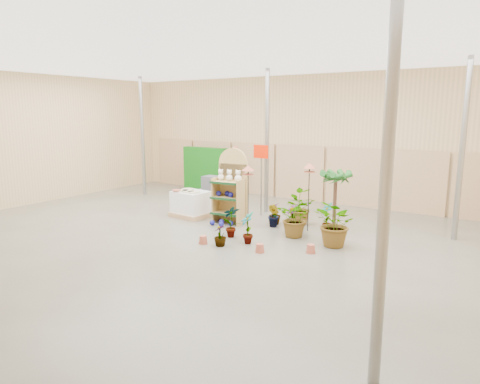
# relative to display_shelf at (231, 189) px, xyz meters

# --- Properties ---
(room) EXTENTS (15.20, 12.10, 4.70)m
(room) POSITION_rel_display_shelf_xyz_m (0.22, -0.92, 1.22)
(room) COLOR #565449
(room) RESTS_ON ground
(display_shelf) EXTENTS (0.97, 0.69, 2.17)m
(display_shelf) POSITION_rel_display_shelf_xyz_m (0.00, 0.00, 0.00)
(display_shelf) COLOR #AB8A4E
(display_shelf) RESTS_ON ground
(teddy_bears) EXTENTS (0.80, 0.20, 0.33)m
(teddy_bears) POSITION_rel_display_shelf_xyz_m (0.02, -0.10, 0.38)
(teddy_bears) COLOR silver
(teddy_bears) RESTS_ON display_shelf
(gazing_balls_shelf) EXTENTS (0.80, 0.27, 0.15)m
(gazing_balls_shelf) POSITION_rel_display_shelf_xyz_m (0.00, -0.12, -0.14)
(gazing_balls_shelf) COLOR navy
(gazing_balls_shelf) RESTS_ON display_shelf
(gazing_balls_floor) EXTENTS (0.63, 0.39, 0.15)m
(gazing_balls_floor) POSITION_rel_display_shelf_xyz_m (-0.01, -0.49, -0.92)
(gazing_balls_floor) COLOR navy
(gazing_balls_floor) RESTS_ON ground
(pallet_stack) EXTENTS (1.19, 1.02, 0.83)m
(pallet_stack) POSITION_rel_display_shelf_xyz_m (-1.42, -0.14, -0.60)
(pallet_stack) COLOR tan
(pallet_stack) RESTS_ON ground
(charcoal_planters) EXTENTS (0.80, 0.50, 1.00)m
(charcoal_planters) POSITION_rel_display_shelf_xyz_m (-2.08, 1.64, -0.58)
(charcoal_planters) COLOR #38383D
(charcoal_planters) RESTS_ON ground
(trellis_stock) EXTENTS (2.00, 0.30, 1.80)m
(trellis_stock) POSITION_rel_display_shelf_xyz_m (-3.58, 3.37, -0.09)
(trellis_stock) COLOR #0F5C10
(trellis_stock) RESTS_ON ground
(offer_sign) EXTENTS (0.50, 0.08, 2.20)m
(offer_sign) POSITION_rel_display_shelf_xyz_m (0.32, 1.15, 0.58)
(offer_sign) COLOR gray
(offer_sign) RESTS_ON ground
(bird_table_front) EXTENTS (0.34, 0.34, 1.80)m
(bird_table_front) POSITION_rel_display_shelf_xyz_m (0.96, -0.62, 0.68)
(bird_table_front) COLOR black
(bird_table_front) RESTS_ON ground
(bird_table_right) EXTENTS (0.34, 0.34, 1.86)m
(bird_table_right) POSITION_rel_display_shelf_xyz_m (2.28, 0.34, 0.73)
(bird_table_right) COLOR black
(bird_table_right) RESTS_ON ground
(bird_table_back) EXTENTS (0.34, 0.34, 1.99)m
(bird_table_back) POSITION_rel_display_shelf_xyz_m (-1.79, 2.87, 0.85)
(bird_table_back) COLOR black
(bird_table_back) RESTS_ON ground
(palm) EXTENTS (0.70, 0.70, 1.73)m
(palm) POSITION_rel_display_shelf_xyz_m (2.78, 0.97, 0.48)
(palm) COLOR #4C3121
(palm) RESTS_ON ground
(potted_plant_0) EXTENTS (0.48, 0.53, 0.83)m
(potted_plant_0) POSITION_rel_display_shelf_xyz_m (0.87, -1.27, -0.57)
(potted_plant_0) COLOR #1A551A
(potted_plant_0) RESTS_ON ground
(potted_plant_2) EXTENTS (0.97, 0.86, 1.00)m
(potted_plant_2) POSITION_rel_display_shelf_xyz_m (2.26, -0.36, -0.49)
(potted_plant_2) COLOR #1A551A
(potted_plant_2) RESTS_ON ground
(potted_plant_3) EXTENTS (0.59, 0.59, 0.76)m
(potted_plant_3) POSITION_rel_display_shelf_xyz_m (2.00, -0.05, -0.61)
(potted_plant_3) COLOR #1A551A
(potted_plant_3) RESTS_ON ground
(potted_plant_4) EXTENTS (0.50, 0.51, 0.81)m
(potted_plant_4) POSITION_rel_display_shelf_xyz_m (2.73, 0.55, -0.59)
(potted_plant_4) COLOR #1A551A
(potted_plant_4) RESTS_ON ground
(potted_plant_5) EXTENTS (0.47, 0.44, 0.67)m
(potted_plant_5) POSITION_rel_display_shelf_xyz_m (1.33, 0.17, -0.66)
(potted_plant_5) COLOR #1A551A
(potted_plant_5) RESTS_ON ground
(potted_plant_6) EXTENTS (1.13, 1.07, 0.99)m
(potted_plant_6) POSITION_rel_display_shelf_xyz_m (1.73, 0.86, -0.50)
(potted_plant_6) COLOR #1A551A
(potted_plant_6) RESTS_ON ground
(potted_plant_7) EXTENTS (0.31, 0.31, 0.53)m
(potted_plant_7) POSITION_rel_display_shelf_xyz_m (1.08, -2.05, -0.73)
(potted_plant_7) COLOR #1A551A
(potted_plant_7) RESTS_ON ground
(potted_plant_8) EXTENTS (0.50, 0.50, 0.80)m
(potted_plant_8) POSITION_rel_display_shelf_xyz_m (1.52, -1.52, -0.59)
(potted_plant_8) COLOR #1A551A
(potted_plant_8) RESTS_ON ground
(potted_plant_10) EXTENTS (1.32, 1.27, 1.13)m
(potted_plant_10) POSITION_rel_display_shelf_xyz_m (3.43, -0.57, -0.43)
(potted_plant_10) COLOR #1A551A
(potted_plant_10) RESTS_ON ground
(potted_plant_11) EXTENTS (0.43, 0.43, 0.63)m
(potted_plant_11) POSITION_rel_display_shelf_xyz_m (1.18, 0.48, -0.68)
(potted_plant_11) COLOR #1A551A
(potted_plant_11) RESTS_ON ground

